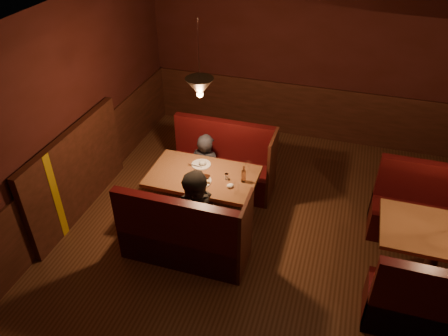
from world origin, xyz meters
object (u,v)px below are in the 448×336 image
(main_table, at_px, (204,185))
(second_bench_near, at_px, (442,314))
(second_table, at_px, (438,245))
(diner_b, at_px, (199,205))
(diner_a, at_px, (206,155))
(main_bench_far, at_px, (223,168))
(main_bench_near, at_px, (184,240))
(second_bench_far, at_px, (430,216))

(main_table, xyz_separation_m, second_bench_near, (2.99, -1.04, -0.26))
(second_table, xyz_separation_m, second_bench_near, (0.03, -0.81, -0.23))
(main_table, height_order, second_table, main_table)
(second_table, distance_m, diner_b, 2.84)
(diner_b, bearing_deg, diner_a, 84.30)
(main_table, bearing_deg, main_bench_far, 88.88)
(main_bench_near, relative_size, diner_b, 1.00)
(diner_a, height_order, diner_b, diner_b)
(main_bench_far, distance_m, diner_b, 1.52)
(second_bench_far, height_order, second_bench_near, same)
(second_bench_far, height_order, diner_a, diner_a)
(second_bench_far, relative_size, diner_b, 0.94)
(main_bench_far, bearing_deg, second_table, -19.69)
(main_table, xyz_separation_m, diner_a, (-0.18, 0.59, 0.10))
(diner_b, bearing_deg, second_table, -13.27)
(main_bench_near, height_order, second_table, main_bench_near)
(diner_a, bearing_deg, diner_b, 112.57)
(main_bench_far, xyz_separation_m, diner_a, (-0.20, -0.23, 0.35))
(second_bench_near, bearing_deg, second_table, 92.20)
(main_bench_near, bearing_deg, main_bench_far, 90.00)
(second_table, relative_size, second_bench_far, 0.90)
(main_table, distance_m, diner_b, 0.67)
(main_bench_near, relative_size, diner_a, 1.15)
(second_bench_far, height_order, diner_b, diner_b)
(second_bench_far, bearing_deg, diner_a, 179.78)
(second_table, height_order, diner_a, diner_a)
(main_bench_near, relative_size, second_bench_near, 1.06)
(main_bench_near, bearing_deg, second_table, 11.38)
(main_bench_near, relative_size, second_bench_far, 1.06)
(second_table, bearing_deg, main_bench_far, 160.31)
(main_bench_far, height_order, second_bench_far, main_bench_far)
(second_bench_near, xyz_separation_m, diner_a, (-3.18, 1.64, 0.35))
(second_table, height_order, diner_b, diner_b)
(main_table, bearing_deg, second_table, -4.45)
(main_bench_far, relative_size, second_table, 1.17)
(second_table, xyz_separation_m, diner_a, (-3.14, 0.82, 0.13))
(diner_b, bearing_deg, second_bench_near, -29.65)
(second_table, distance_m, diner_a, 3.25)
(main_bench_far, distance_m, diner_a, 0.46)
(second_bench_near, height_order, diner_a, diner_a)
(main_bench_far, bearing_deg, second_bench_near, -32.08)
(diner_a, distance_m, diner_b, 1.27)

